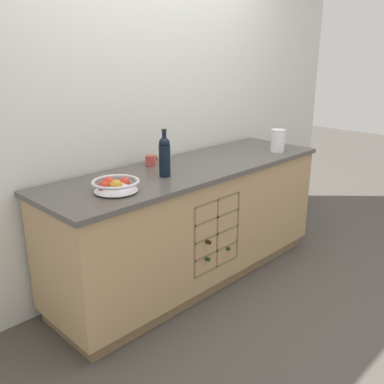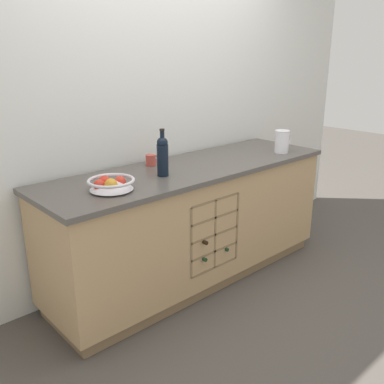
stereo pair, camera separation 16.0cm
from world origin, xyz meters
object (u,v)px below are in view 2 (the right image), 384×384
at_px(white_pitcher, 282,141).
at_px(ceramic_mug, 151,160).
at_px(fruit_bowl, 111,183).
at_px(standing_wine_bottle, 163,155).

distance_m(white_pitcher, ceramic_mug, 1.10).
bearing_deg(fruit_bowl, ceramic_mug, 30.25).
bearing_deg(ceramic_mug, white_pitcher, -20.58).
bearing_deg(ceramic_mug, standing_wine_bottle, -111.65).
distance_m(fruit_bowl, ceramic_mug, 0.62).
relative_size(fruit_bowl, standing_wine_bottle, 0.90).
height_order(white_pitcher, ceramic_mug, white_pitcher).
bearing_deg(ceramic_mug, fruit_bowl, -149.75).
distance_m(ceramic_mug, standing_wine_bottle, 0.31).
distance_m(fruit_bowl, standing_wine_bottle, 0.44).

